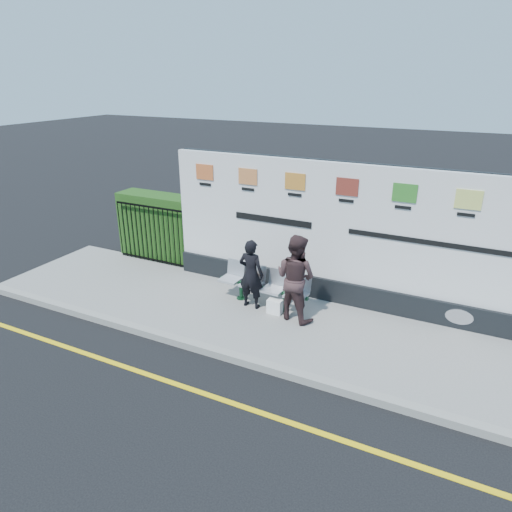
{
  "coord_description": "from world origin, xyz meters",
  "views": [
    {
      "loc": [
        2.78,
        -4.95,
        4.75
      ],
      "look_at": [
        -1.06,
        2.87,
        1.25
      ],
      "focal_mm": 32.0,
      "sensor_mm": 36.0,
      "label": 1
    }
  ],
  "objects": [
    {
      "name": "bench",
      "position": [
        -0.96,
        2.96,
        0.34
      ],
      "size": [
        2.05,
        0.65,
        0.43
      ],
      "primitive_type": null,
      "rotation": [
        0.0,
        0.0,
        -0.06
      ],
      "color": "silver",
      "rests_on": "pavement"
    },
    {
      "name": "woman_left",
      "position": [
        -1.13,
        2.77,
        0.87
      ],
      "size": [
        0.55,
        0.36,
        1.5
      ],
      "primitive_type": "imported",
      "rotation": [
        0.0,
        0.0,
        3.14
      ],
      "color": "black",
      "rests_on": "pavement"
    },
    {
      "name": "railing",
      "position": [
        -4.58,
        3.85,
        0.89
      ],
      "size": [
        2.05,
        0.06,
        1.54
      ],
      "primitive_type": null,
      "color": "black",
      "rests_on": "pavement"
    },
    {
      "name": "hedge",
      "position": [
        -4.58,
        4.3,
        0.97
      ],
      "size": [
        2.35,
        0.7,
        1.7
      ],
      "primitive_type": "cube",
      "color": "#214A16",
      "rests_on": "pavement"
    },
    {
      "name": "yellow_line",
      "position": [
        0.0,
        0.0,
        0.0
      ],
      "size": [
        14.0,
        0.1,
        0.01
      ],
      "primitive_type": "cube",
      "color": "yellow",
      "rests_on": "ground"
    },
    {
      "name": "woman_right",
      "position": [
        -0.12,
        2.72,
        1.01
      ],
      "size": [
        0.99,
        0.85,
        1.78
      ],
      "primitive_type": "imported",
      "rotation": [
        0.0,
        0.0,
        2.91
      ],
      "color": "#3D2728",
      "rests_on": "pavement"
    },
    {
      "name": "billboard",
      "position": [
        0.5,
        3.85,
        1.42
      ],
      "size": [
        8.0,
        0.3,
        3.0
      ],
      "color": "black",
      "rests_on": "pavement"
    },
    {
      "name": "handbag_brown",
      "position": [
        -1.22,
        2.98,
        0.67
      ],
      "size": [
        0.31,
        0.18,
        0.23
      ],
      "primitive_type": "cube",
      "rotation": [
        0.0,
        0.0,
        -0.18
      ],
      "color": "black",
      "rests_on": "bench"
    },
    {
      "name": "kerb",
      "position": [
        0.0,
        1.0,
        0.07
      ],
      "size": [
        14.0,
        0.18,
        0.14
      ],
      "primitive_type": "cube",
      "color": "gray",
      "rests_on": "ground"
    },
    {
      "name": "carrier_bag_white",
      "position": [
        -0.55,
        2.71,
        0.27
      ],
      "size": [
        0.3,
        0.18,
        0.3
      ],
      "primitive_type": "cube",
      "color": "white",
      "rests_on": "pavement"
    },
    {
      "name": "ground",
      "position": [
        0.0,
        0.0,
        0.0
      ],
      "size": [
        80.0,
        80.0,
        0.0
      ],
      "primitive_type": "plane",
      "color": "black"
    },
    {
      "name": "pavement",
      "position": [
        0.0,
        2.5,
        0.06
      ],
      "size": [
        14.0,
        3.0,
        0.12
      ],
      "primitive_type": "cube",
      "color": "gray",
      "rests_on": "ground"
    }
  ]
}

